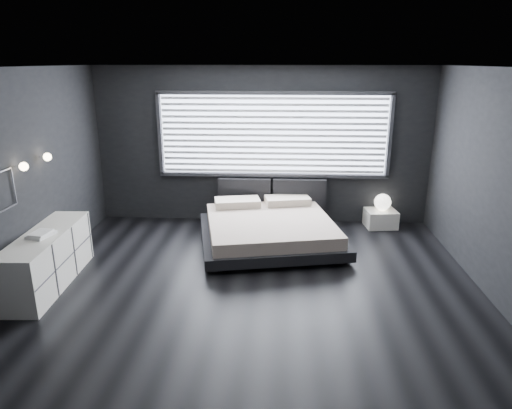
{
  "coord_description": "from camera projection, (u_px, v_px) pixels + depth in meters",
  "views": [
    {
      "loc": [
        0.37,
        -5.37,
        2.87
      ],
      "look_at": [
        0.0,
        0.85,
        0.9
      ],
      "focal_mm": 32.0,
      "sensor_mm": 36.0,
      "label": 1
    }
  ],
  "objects": [
    {
      "name": "room",
      "position": [
        252.0,
        186.0,
        5.58
      ],
      "size": [
        6.04,
        6.0,
        2.8
      ],
      "color": "black",
      "rests_on": "ground"
    },
    {
      "name": "window",
      "position": [
        273.0,
        135.0,
        8.07
      ],
      "size": [
        4.14,
        0.09,
        1.52
      ],
      "color": "white",
      "rests_on": "ground"
    },
    {
      "name": "headboard",
      "position": [
        272.0,
        192.0,
        8.33
      ],
      "size": [
        1.96,
        0.16,
        0.52
      ],
      "color": "black",
      "rests_on": "ground"
    },
    {
      "name": "sconce_near",
      "position": [
        24.0,
        167.0,
        5.73
      ],
      "size": [
        0.18,
        0.11,
        0.11
      ],
      "color": "silver",
      "rests_on": "ground"
    },
    {
      "name": "sconce_far",
      "position": [
        47.0,
        157.0,
        6.3
      ],
      "size": [
        0.18,
        0.11,
        0.11
      ],
      "color": "silver",
      "rests_on": "ground"
    },
    {
      "name": "wall_art_lower",
      "position": [
        3.0,
        191.0,
        5.46
      ],
      "size": [
        0.01,
        0.48,
        0.48
      ],
      "color": "#47474C",
      "rests_on": "ground"
    },
    {
      "name": "bed",
      "position": [
        269.0,
        228.0,
        7.42
      ],
      "size": [
        2.55,
        2.48,
        0.57
      ],
      "color": "black",
      "rests_on": "ground"
    },
    {
      "name": "nightstand",
      "position": [
        381.0,
        218.0,
        8.21
      ],
      "size": [
        0.58,
        0.5,
        0.31
      ],
      "primitive_type": "cube",
      "rotation": [
        0.0,
        0.0,
        0.12
      ],
      "color": "white",
      "rests_on": "ground"
    },
    {
      "name": "orb_lamp",
      "position": [
        383.0,
        202.0,
        8.14
      ],
      "size": [
        0.3,
        0.3,
        0.3
      ],
      "primitive_type": "sphere",
      "color": "white",
      "rests_on": "nightstand"
    },
    {
      "name": "dresser",
      "position": [
        48.0,
        259.0,
        6.04
      ],
      "size": [
        0.6,
        1.84,
        0.73
      ],
      "color": "white",
      "rests_on": "ground"
    },
    {
      "name": "book_stack",
      "position": [
        41.0,
        234.0,
        5.82
      ],
      "size": [
        0.31,
        0.36,
        0.06
      ],
      "color": "white",
      "rests_on": "dresser"
    }
  ]
}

